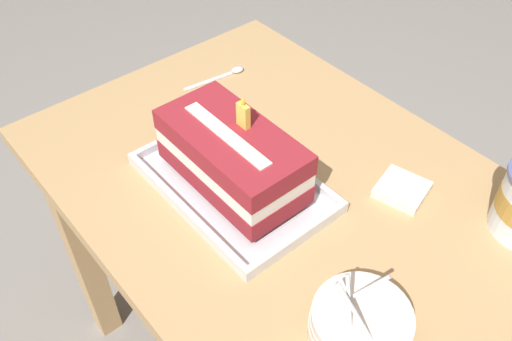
{
  "coord_description": "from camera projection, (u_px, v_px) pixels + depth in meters",
  "views": [
    {
      "loc": [
        0.52,
        -0.49,
        1.48
      ],
      "look_at": [
        -0.02,
        -0.04,
        0.79
      ],
      "focal_mm": 38.24,
      "sensor_mm": 36.0,
      "label": 1
    }
  ],
  "objects": [
    {
      "name": "dining_table",
      "position": [
        276.0,
        224.0,
        1.11
      ],
      "size": [
        0.95,
        0.69,
        0.76
      ],
      "color": "tan",
      "rests_on": "ground_plane"
    },
    {
      "name": "napkin_pile",
      "position": [
        402.0,
        189.0,
        0.98
      ],
      "size": [
        0.1,
        0.1,
        0.02
      ],
      "color": "silver",
      "rests_on": "dining_table"
    },
    {
      "name": "bowl_stack",
      "position": [
        360.0,
        325.0,
        0.76
      ],
      "size": [
        0.15,
        0.15,
        0.12
      ],
      "color": "silver",
      "rests_on": "dining_table"
    },
    {
      "name": "serving_spoon_near_tray",
      "position": [
        228.0,
        74.0,
        1.25
      ],
      "size": [
        0.04,
        0.15,
        0.01
      ],
      "color": "silver",
      "rests_on": "dining_table"
    },
    {
      "name": "foil_tray",
      "position": [
        233.0,
        184.0,
        0.99
      ],
      "size": [
        0.35,
        0.23,
        0.02
      ],
      "color": "silver",
      "rests_on": "dining_table"
    },
    {
      "name": "birthday_cake",
      "position": [
        232.0,
        156.0,
        0.94
      ],
      "size": [
        0.27,
        0.14,
        0.16
      ],
      "color": "maroon",
      "rests_on": "foil_tray"
    }
  ]
}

